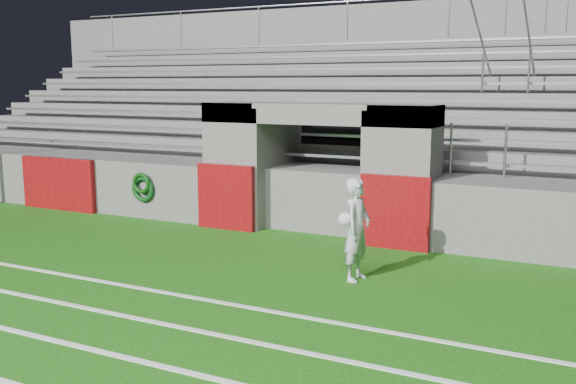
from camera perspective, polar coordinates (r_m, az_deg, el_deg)
The scene contains 4 objects.
ground at distance 10.09m, azimuth -5.64°, elevation -7.62°, with size 90.00×90.00×0.00m, color #17530D.
stadium_structure at distance 16.99m, azimuth 8.75°, elevation 4.45°, with size 26.00×8.48×5.42m.
goalkeeper_with_ball at distance 9.82m, azimuth 6.13°, elevation -3.30°, with size 0.45×0.60×1.58m.
hose_coil at distance 14.53m, azimuth -12.82°, elevation 0.45°, with size 0.59×0.15×0.67m.
Camera 1 is at (5.16, -8.15, 2.97)m, focal length 40.00 mm.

